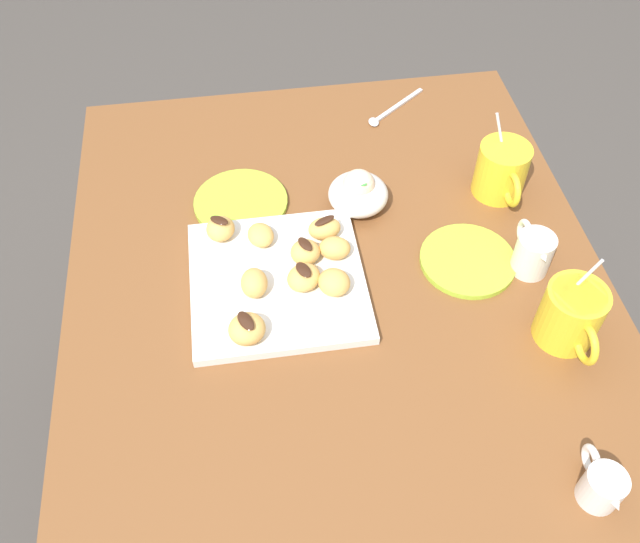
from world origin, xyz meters
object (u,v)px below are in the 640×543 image
(beignet_0, at_px, (304,277))
(beignet_4, at_px, (221,229))
(ice_cream_bowl, at_px, (358,192))
(dining_table, at_px, (337,321))
(cream_pitcher_white, at_px, (533,251))
(saucer_lime_left, at_px, (467,259))
(beignet_7, at_px, (247,329))
(coffee_mug_yellow_left, at_px, (502,169))
(beignet_6, at_px, (305,252))
(beignet_2, at_px, (254,283))
(chocolate_sauce_pitcher, at_px, (602,486))
(beignet_5, at_px, (336,248))
(pastry_plate_square, at_px, (278,281))
(beignet_1, at_px, (334,282))
(beignet_8, at_px, (261,235))
(coffee_mug_yellow_right, at_px, (572,314))
(beignet_3, at_px, (324,228))
(saucer_lime_right, at_px, (241,202))

(beignet_0, xyz_separation_m, beignet_4, (-0.12, -0.12, 0.00))
(ice_cream_bowl, bearing_deg, dining_table, -21.38)
(cream_pitcher_white, bearing_deg, ice_cream_bowl, -126.05)
(saucer_lime_left, height_order, beignet_7, beignet_7)
(coffee_mug_yellow_left, bearing_deg, beignet_6, -71.06)
(beignet_0, bearing_deg, beignet_2, -88.90)
(chocolate_sauce_pitcher, bearing_deg, beignet_6, -144.19)
(chocolate_sauce_pitcher, xyz_separation_m, beignet_2, (-0.38, -0.40, 0.00))
(beignet_2, bearing_deg, beignet_5, 112.00)
(ice_cream_bowl, distance_m, beignet_2, 0.26)
(pastry_plate_square, relative_size, beignet_1, 5.37)
(chocolate_sauce_pitcher, relative_size, beignet_5, 1.80)
(beignet_1, relative_size, beignet_8, 1.01)
(coffee_mug_yellow_right, distance_m, cream_pitcher_white, 0.14)
(coffee_mug_yellow_left, xyz_separation_m, coffee_mug_yellow_right, (0.32, -0.00, 0.00))
(beignet_0, height_order, beignet_6, beignet_6)
(beignet_8, bearing_deg, beignet_0, 29.48)
(dining_table, distance_m, cream_pitcher_white, 0.35)
(ice_cream_bowl, height_order, beignet_6, ice_cream_bowl)
(beignet_5, height_order, beignet_7, beignet_7)
(beignet_2, distance_m, beignet_8, 0.11)
(pastry_plate_square, distance_m, beignet_0, 0.05)
(saucer_lime_left, bearing_deg, dining_table, -89.01)
(saucer_lime_left, height_order, beignet_8, beignet_8)
(cream_pitcher_white, bearing_deg, dining_table, -94.69)
(coffee_mug_yellow_left, bearing_deg, coffee_mug_yellow_right, -0.00)
(coffee_mug_yellow_left, height_order, beignet_8, coffee_mug_yellow_left)
(chocolate_sauce_pitcher, bearing_deg, coffee_mug_yellow_right, 168.36)
(saucer_lime_left, bearing_deg, cream_pitcher_white, 72.78)
(saucer_lime_left, xyz_separation_m, beignet_7, (0.11, -0.37, 0.03))
(coffee_mug_yellow_left, bearing_deg, beignet_2, -68.52)
(cream_pitcher_white, xyz_separation_m, beignet_4, (-0.13, -0.49, -0.01))
(chocolate_sauce_pitcher, height_order, beignet_1, chocolate_sauce_pitcher)
(beignet_2, bearing_deg, coffee_mug_yellow_left, 111.48)
(dining_table, bearing_deg, pastry_plate_square, -89.67)
(beignet_1, height_order, beignet_4, beignet_1)
(coffee_mug_yellow_right, relative_size, ice_cream_bowl, 1.45)
(beignet_3, bearing_deg, saucer_lime_left, 71.43)
(beignet_1, xyz_separation_m, beignet_8, (-0.12, -0.10, -0.00))
(cream_pitcher_white, bearing_deg, coffee_mug_yellow_left, 178.12)
(beignet_2, relative_size, beignet_3, 0.96)
(beignet_6, bearing_deg, ice_cream_bowl, 138.64)
(beignet_2, height_order, beignet_8, beignet_2)
(beignet_2, bearing_deg, pastry_plate_square, 118.67)
(beignet_5, relative_size, beignet_8, 1.01)
(beignet_5, bearing_deg, beignet_7, -48.08)
(coffee_mug_yellow_left, relative_size, beignet_7, 2.66)
(cream_pitcher_white, distance_m, saucer_lime_right, 0.50)
(coffee_mug_yellow_right, xyz_separation_m, cream_pitcher_white, (-0.14, -0.01, -0.01))
(chocolate_sauce_pitcher, height_order, beignet_6, chocolate_sauce_pitcher)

